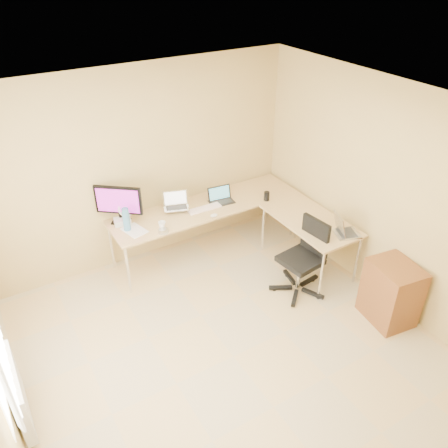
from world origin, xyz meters
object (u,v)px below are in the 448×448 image
keyboard (205,208)px  desk_fan (126,211)px  desk_main (207,228)px  monitor (119,205)px  laptop_return (348,226)px  cabinet (391,294)px  water_bottle (126,219)px  mug (162,225)px  desk_return (308,243)px  office_chair (301,258)px  laptop_black (222,196)px  laptop_center (176,201)px

keyboard → desk_fan: (-0.99, 0.27, 0.12)m
desk_main → monitor: monitor is taller
laptop_return → cabinet: size_ratio=0.45×
water_bottle → laptop_return: water_bottle is taller
mug → keyboard: bearing=10.9°
desk_return → office_chair: (-0.43, -0.35, 0.14)m
monitor → laptop_return: bearing=1.8°
desk_main → desk_return: 1.40m
desk_return → mug: bearing=155.0°
cabinet → monitor: bearing=140.5°
desk_return → water_bottle: 2.38m
desk_return → office_chair: office_chair is taller
desk_return → laptop_black: laptop_black is taller
desk_main → cabinet: size_ratio=3.43×
monitor → office_chair: (1.68, -1.55, -0.48)m
mug → cabinet: (1.86, -2.07, -0.41)m
desk_main → office_chair: bearing=-67.8°
office_chair → desk_main: bearing=105.5°
laptop_black → keyboard: laptop_black is taller
laptop_return → desk_return: bearing=37.0°
monitor → keyboard: 1.12m
mug → laptop_return: laptop_return is taller
laptop_return → desk_main: bearing=57.0°
desk_main → mug: mug is taller
desk_return → laptop_black: bearing=127.6°
office_chair → laptop_return: bearing=-20.4°
laptop_black → laptop_center: bearing=177.2°
desk_main → mug: size_ratio=28.49×
office_chair → mug: bearing=131.6°
desk_return → cabinet: cabinet is taller
monitor → laptop_center: (0.72, -0.12, -0.10)m
keyboard → office_chair: 1.44m
monitor → water_bottle: bearing=-51.3°
desk_main → office_chair: size_ratio=2.73×
laptop_center → office_chair: size_ratio=0.34×
desk_main → laptop_return: bearing=-52.9°
desk_main → laptop_center: (-0.40, 0.08, 0.52)m
monitor → cabinet: size_ratio=0.77×
desk_main → desk_return: size_ratio=2.04×
keyboard → office_chair: size_ratio=0.47×
keyboard → desk_main: bearing=48.5°
laptop_return → office_chair: bearing=96.2°
laptop_center → mug: laptop_center is taller
laptop_return → cabinet: bearing=-160.1°
monitor → laptop_black: bearing=29.2°
desk_return → cabinet: (0.15, -1.27, -0.01)m
desk_fan → laptop_return: desk_fan is taller
water_bottle → office_chair: 2.17m
desk_return → laptop_return: 0.70m
laptop_center → water_bottle: bearing=-153.3°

